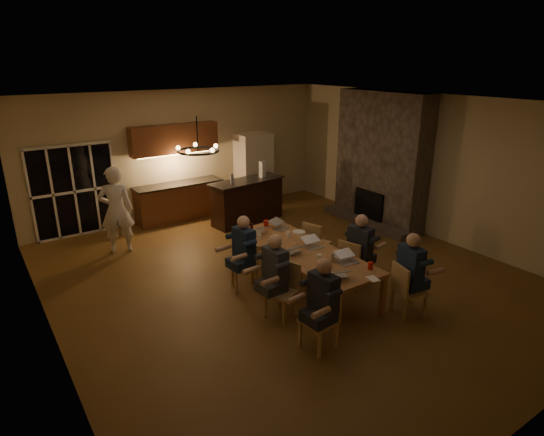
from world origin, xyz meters
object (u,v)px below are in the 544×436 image
at_px(mug_back, 259,237).
at_px(refrigerator, 254,170).
at_px(person_left_mid, 275,276).
at_px(plate_near, 341,257).
at_px(chair_right_mid, 354,262).
at_px(redcup_far, 266,223).
at_px(dining_table, 302,269).
at_px(person_left_far, 244,253).
at_px(can_cola, 252,226).
at_px(chair_right_far, 317,243).
at_px(chair_right_near, 410,290).
at_px(bar_bottle, 232,179).
at_px(chair_left_near, 319,320).
at_px(person_right_mid, 360,252).
at_px(mug_front, 319,257).
at_px(laptop_b, 348,256).
at_px(plate_left, 323,273).
at_px(laptop_f, 281,223).
at_px(standing_person, 116,210).
at_px(laptop_e, 258,227).
at_px(chandelier, 198,151).
at_px(mug_mid, 288,234).
at_px(redcup_near, 370,266).
at_px(can_silver, 333,258).
at_px(plate_far, 299,232).
at_px(person_left_near, 323,304).
at_px(chair_left_mid, 281,291).
at_px(bar_blender, 262,169).
at_px(laptop_c, 290,247).
at_px(chair_left_far, 244,266).
at_px(redcup_mid, 271,245).
at_px(laptop_a, 336,269).
at_px(laptop_d, 314,242).
at_px(bar_island, 247,201).

bearing_deg(mug_back, refrigerator, 59.07).
height_order(person_left_mid, plate_near, person_left_mid).
distance_m(chair_right_mid, redcup_far, 1.93).
distance_m(dining_table, person_left_far, 1.07).
bearing_deg(can_cola, chair_right_far, -32.10).
xyz_separation_m(chair_right_near, bar_bottle, (-0.29, 5.12, 0.76)).
bearing_deg(refrigerator, chair_left_near, -114.57).
height_order(person_right_mid, mug_front, person_right_mid).
relative_size(laptop_b, plate_left, 1.38).
bearing_deg(laptop_f, dining_table, -128.33).
xyz_separation_m(standing_person, laptop_e, (1.99, -2.33, -0.07)).
distance_m(refrigerator, laptop_b, 5.76).
relative_size(chair_right_far, standing_person, 0.48).
distance_m(chandelier, mug_mid, 3.04).
distance_m(laptop_b, redcup_near, 0.40).
xyz_separation_m(chandelier, can_silver, (2.10, -0.42, -1.94)).
relative_size(refrigerator, chair_right_far, 2.25).
distance_m(redcup_near, can_silver, 0.62).
bearing_deg(laptop_b, dining_table, 113.36).
distance_m(person_right_mid, plate_left, 1.26).
bearing_deg(refrigerator, can_cola, -122.79).
relative_size(redcup_far, plate_far, 0.49).
bearing_deg(redcup_near, person_left_near, -165.25).
distance_m(chair_left_mid, can_silver, 1.02).
bearing_deg(bar_blender, standing_person, 172.55).
distance_m(chair_right_far, redcup_near, 1.98).
bearing_deg(bar_bottle, laptop_f, -96.46).
distance_m(laptop_c, mug_mid, 0.74).
height_order(chair_left_far, person_left_far, person_left_far).
relative_size(chair_left_mid, redcup_mid, 7.42).
xyz_separation_m(laptop_e, can_cola, (-0.01, 0.21, -0.05)).
height_order(chair_right_far, chandelier, chandelier).
height_order(laptop_a, bar_bottle, bar_bottle).
relative_size(refrigerator, can_cola, 16.67).
xyz_separation_m(chandelier, laptop_f, (2.30, 1.32, -1.89)).
distance_m(laptop_d, can_cola, 1.46).
xyz_separation_m(redcup_near, can_cola, (-0.60, 2.58, 0.00)).
bearing_deg(chair_right_near, chair_right_far, 15.29).
bearing_deg(chair_right_near, bar_island, 14.34).
distance_m(chair_left_near, bar_blender, 5.73).
bearing_deg(chair_right_far, chair_right_mid, 160.62).
bearing_deg(can_silver, person_left_far, 127.57).
distance_m(chair_left_mid, mug_mid, 1.60).
xyz_separation_m(laptop_f, bar_bottle, (0.27, 2.39, 0.34)).
distance_m(chair_right_mid, person_left_mid, 1.77).
distance_m(chair_right_far, person_left_near, 2.84).
distance_m(redcup_far, plate_near, 1.96).
distance_m(chair_right_near, laptop_a, 1.27).
bearing_deg(person_left_near, laptop_b, 116.83).
height_order(person_left_mid, plate_left, person_left_mid).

